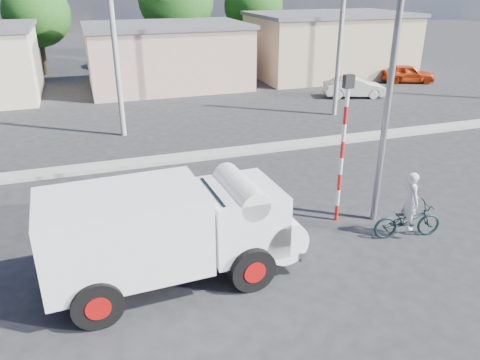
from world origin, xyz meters
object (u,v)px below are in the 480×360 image
object	(u,v)px
streetlight	(389,51)
car_cream	(354,87)
cyclist	(409,210)
traffic_pole	(343,138)
car_red	(408,74)
truck	(175,229)
bicycle	(407,220)

from	to	relation	value
streetlight	car_cream	bearing A→B (deg)	60.32
cyclist	traffic_pole	distance (m)	2.69
streetlight	car_red	bearing A→B (deg)	50.24
truck	car_cream	distance (m)	20.61
bicycle	car_red	size ratio (longest dim) A/B	0.54
traffic_pole	cyclist	bearing A→B (deg)	-47.61
bicycle	cyclist	bearing A→B (deg)	0.00
cyclist	car_cream	size ratio (longest dim) A/B	0.45
streetlight	cyclist	bearing A→B (deg)	-70.37
cyclist	car_red	bearing A→B (deg)	-26.95
traffic_pole	streetlight	size ratio (longest dim) A/B	0.48
truck	traffic_pole	distance (m)	5.48
bicycle	streetlight	bearing A→B (deg)	29.62
bicycle	cyclist	size ratio (longest dim) A/B	1.18
bicycle	car_red	distance (m)	22.26
cyclist	car_cream	bearing A→B (deg)	-16.43
truck	cyclist	xyz separation A→B (m)	(6.51, -0.08, -0.53)
truck	streetlight	distance (m)	7.16
bicycle	streetlight	size ratio (longest dim) A/B	0.22
traffic_pole	car_cream	bearing A→B (deg)	56.93
car_red	truck	bearing A→B (deg)	152.21
truck	traffic_pole	xyz separation A→B (m)	(5.15, 1.41, 1.24)
car_red	streetlight	bearing A→B (deg)	160.78
car_cream	streetlight	world-z (taller)	streetlight
car_cream	cyclist	bearing A→B (deg)	170.24
bicycle	car_cream	bearing A→B (deg)	-16.43
truck	bicycle	distance (m)	6.57
traffic_pole	truck	bearing A→B (deg)	-164.67
bicycle	car_red	xyz separation A→B (m)	(13.38, 17.79, 0.10)
cyclist	truck	bearing A→B (deg)	99.26
bicycle	cyclist	xyz separation A→B (m)	(0.00, 0.00, 0.31)
cyclist	traffic_pole	size ratio (longest dim) A/B	0.38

